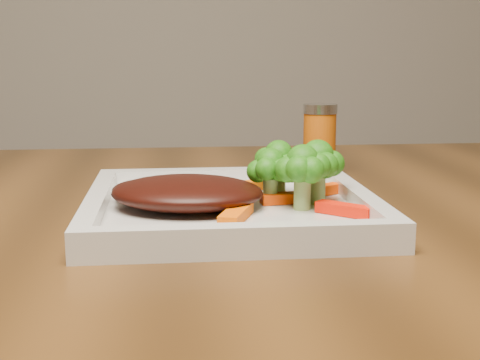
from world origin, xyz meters
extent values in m
cube|color=silver|center=(-0.07, 0.16, 0.76)|extent=(0.27, 0.27, 0.01)
ellipsoid|color=#320B07|center=(-0.11, 0.15, 0.78)|extent=(0.16, 0.14, 0.03)
cube|color=#F81904|center=(0.03, 0.11, 0.77)|extent=(0.05, 0.05, 0.01)
cube|color=#FF6004|center=(-0.07, 0.10, 0.77)|extent=(0.04, 0.07, 0.01)
cube|color=#FF4804|center=(0.02, 0.19, 0.77)|extent=(0.05, 0.04, 0.01)
cube|color=#FC6504|center=(-0.04, 0.22, 0.77)|extent=(0.05, 0.03, 0.01)
cube|color=#ED3C03|center=(-0.02, 0.16, 0.77)|extent=(0.05, 0.02, 0.01)
cylinder|color=#B4500A|center=(0.06, 0.37, 0.80)|extent=(0.05, 0.05, 0.09)
camera|label=1|loc=(-0.13, -0.47, 0.91)|focal=50.00mm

